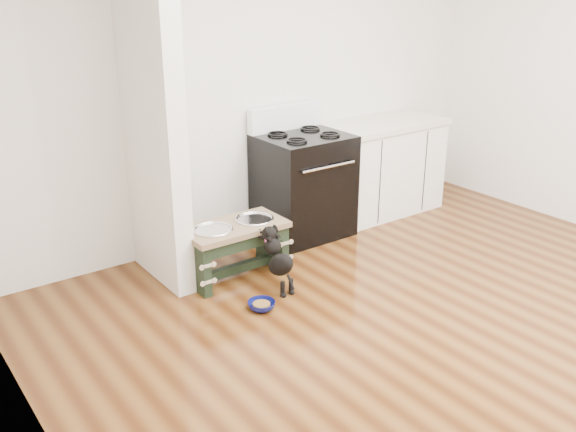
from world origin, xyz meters
The scene contains 8 objects.
ground centered at (0.00, 0.00, 0.00)m, with size 5.00×5.00×0.00m, color #3F1E0B.
room_shell centered at (0.00, 0.00, 1.62)m, with size 5.00×5.00×5.00m.
partition_wall centered at (-1.18, 2.10, 1.35)m, with size 0.15×0.80×2.70m, color silver.
oven_range centered at (0.25, 2.16, 0.48)m, with size 0.76×0.69×1.14m.
cabinet_run centered at (1.23, 2.18, 0.45)m, with size 1.24×0.64×0.91m.
dog_feeder centered at (-0.72, 1.75, 0.31)m, with size 0.80×0.43×0.46m.
puppy centered at (-0.58, 1.39, 0.27)m, with size 0.14×0.41×0.49m.
floor_bowl centered at (-0.85, 1.20, 0.03)m, with size 0.20×0.20×0.06m.
Camera 1 is at (-3.08, -2.18, 2.27)m, focal length 40.00 mm.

